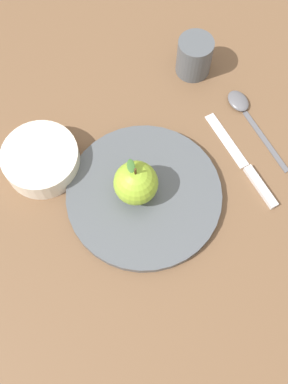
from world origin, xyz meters
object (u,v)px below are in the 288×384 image
object	(u,v)px
knife	(247,168)
spoon	(245,110)
side_bowl	(41,159)
cup	(194,55)
dinner_plate	(144,195)
apple	(136,183)

from	to	relation	value
knife	spoon	size ratio (longest dim) A/B	1.09
side_bowl	cup	distance (m)	0.34
dinner_plate	knife	distance (m)	0.19
dinner_plate	cup	distance (m)	0.28
dinner_plate	spoon	world-z (taller)	dinner_plate
dinner_plate	apple	xyz separation A→B (m)	(0.01, 0.01, 0.04)
dinner_plate	spoon	bearing A→B (deg)	-89.33
dinner_plate	cup	world-z (taller)	cup
cup	knife	distance (m)	0.23
dinner_plate	apple	bearing A→B (deg)	36.58
dinner_plate	side_bowl	world-z (taller)	side_bowl
cup	spoon	bearing A→B (deg)	-177.98
side_bowl	cup	xyz separation A→B (m)	(-0.03, -0.34, 0.02)
cup	spoon	size ratio (longest dim) A/B	0.40
side_bowl	spoon	size ratio (longest dim) A/B	0.71
spoon	apple	bearing A→B (deg)	88.29
side_bowl	cup	size ratio (longest dim) A/B	1.76
dinner_plate	side_bowl	size ratio (longest dim) A/B	2.00
dinner_plate	cup	xyz separation A→B (m)	(0.14, -0.24, 0.03)
side_bowl	knife	xyz separation A→B (m)	(-0.24, -0.26, -0.02)
apple	cup	bearing A→B (deg)	-63.78
apple	spoon	size ratio (longest dim) A/B	0.47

